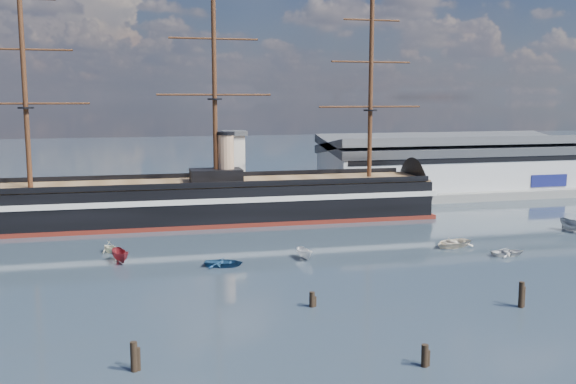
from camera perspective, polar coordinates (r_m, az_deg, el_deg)
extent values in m
plane|color=#2B3942|center=(108.52, -3.26, -4.43)|extent=(600.00, 600.00, 0.00)
cube|color=slate|center=(145.12, -2.21, -1.15)|extent=(180.00, 18.00, 2.00)
cube|color=#B7BABC|center=(164.82, 13.99, 2.21)|extent=(62.00, 20.00, 10.00)
cube|color=#3F4247|center=(164.33, 14.06, 4.15)|extent=(63.00, 21.00, 2.00)
cube|color=silver|center=(139.62, -4.77, 2.17)|extent=(4.00, 4.00, 14.00)
cube|color=#3F4247|center=(139.01, -4.81, 5.25)|extent=(5.00, 5.00, 1.00)
cube|color=black|center=(126.37, -7.28, -0.81)|extent=(88.41, 18.43, 7.00)
cube|color=silver|center=(126.18, -7.29, -0.27)|extent=(90.42, 18.73, 1.00)
cube|color=maroon|center=(127.00, -7.25, -2.43)|extent=(90.41, 18.69, 0.90)
cone|color=black|center=(140.06, 11.94, -0.15)|extent=(11.43, 15.98, 15.68)
cube|color=brown|center=(125.85, -7.31, 0.81)|extent=(88.37, 17.15, 0.40)
cube|color=black|center=(125.94, -6.42, 1.47)|extent=(10.16, 6.27, 2.50)
cylinder|color=tan|center=(125.87, -5.54, 3.09)|extent=(3.20, 3.20, 9.00)
cylinder|color=#381E0F|center=(124.83, -22.40, 9.03)|extent=(0.90, 0.90, 38.00)
cylinder|color=#381E0F|center=(125.12, -6.57, 10.51)|extent=(0.90, 0.90, 42.00)
cylinder|color=#381E0F|center=(133.42, 7.36, 9.07)|extent=(0.90, 0.90, 36.00)
imported|color=maroon|center=(98.14, -14.64, -6.08)|extent=(6.44, 3.62, 2.43)
imported|color=navy|center=(93.26, -5.72, -6.60)|extent=(2.35, 3.68, 1.60)
imported|color=silver|center=(96.91, 1.50, -5.99)|extent=(5.32, 2.42, 2.06)
imported|color=beige|center=(104.78, -15.54, -5.20)|extent=(5.89, 4.82, 2.00)
imported|color=silver|center=(104.57, 18.99, -5.38)|extent=(1.47, 3.35, 1.53)
imported|color=slate|center=(127.46, 24.08, -3.23)|extent=(7.54, 4.14, 2.86)
imported|color=beige|center=(107.97, 14.37, -4.75)|extent=(3.06, 4.61, 2.00)
cylinder|color=black|center=(60.64, -13.49, -15.24)|extent=(0.64, 0.64, 3.43)
cylinder|color=black|center=(61.27, 12.03, -14.94)|extent=(0.64, 0.64, 2.78)
cylinder|color=black|center=(80.10, 19.97, -9.62)|extent=(0.64, 0.64, 3.75)
cylinder|color=black|center=(75.64, 2.15, -10.17)|extent=(0.64, 0.64, 2.49)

